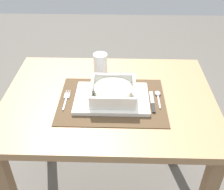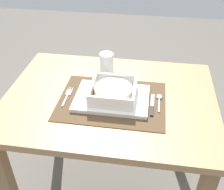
{
  "view_description": "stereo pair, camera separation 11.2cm",
  "coord_description": "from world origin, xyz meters",
  "px_view_note": "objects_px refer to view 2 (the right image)",
  "views": [
    {
      "loc": [
        0.04,
        -0.94,
        1.4
      ],
      "look_at": [
        0.01,
        -0.03,
        0.75
      ],
      "focal_mm": 44.49,
      "sensor_mm": 36.0,
      "label": 1
    },
    {
      "loc": [
        0.15,
        -0.93,
        1.4
      ],
      "look_at": [
        0.01,
        -0.03,
        0.75
      ],
      "focal_mm": 44.49,
      "sensor_mm": 36.0,
      "label": 2
    }
  ],
  "objects_px": {
    "porridge_bowl": "(113,92)",
    "butter_knife": "(152,106)",
    "fork": "(68,95)",
    "drinking_glass": "(107,64)",
    "spoon": "(159,99)",
    "dining_table": "(110,117)"
  },
  "relations": [
    {
      "from": "butter_knife",
      "to": "drinking_glass",
      "type": "height_order",
      "value": "drinking_glass"
    },
    {
      "from": "fork",
      "to": "spoon",
      "type": "xyz_separation_m",
      "value": [
        0.38,
        0.03,
        0.0
      ]
    },
    {
      "from": "fork",
      "to": "spoon",
      "type": "bearing_deg",
      "value": 2.45
    },
    {
      "from": "dining_table",
      "to": "drinking_glass",
      "type": "bearing_deg",
      "value": 103.37
    },
    {
      "from": "dining_table",
      "to": "butter_knife",
      "type": "distance_m",
      "value": 0.22
    },
    {
      "from": "porridge_bowl",
      "to": "butter_knife",
      "type": "bearing_deg",
      "value": -8.8
    },
    {
      "from": "porridge_bowl",
      "to": "fork",
      "type": "xyz_separation_m",
      "value": [
        -0.19,
        -0.0,
        -0.04
      ]
    },
    {
      "from": "spoon",
      "to": "drinking_glass",
      "type": "relative_size",
      "value": 1.2
    },
    {
      "from": "spoon",
      "to": "drinking_glass",
      "type": "bearing_deg",
      "value": 145.73
    },
    {
      "from": "spoon",
      "to": "butter_knife",
      "type": "xyz_separation_m",
      "value": [
        -0.03,
        -0.05,
        -0.0
      ]
    },
    {
      "from": "dining_table",
      "to": "fork",
      "type": "relative_size",
      "value": 6.55
    },
    {
      "from": "fork",
      "to": "drinking_glass",
      "type": "xyz_separation_m",
      "value": [
        0.13,
        0.22,
        0.04
      ]
    },
    {
      "from": "butter_knife",
      "to": "drinking_glass",
      "type": "bearing_deg",
      "value": 134.2
    },
    {
      "from": "dining_table",
      "to": "fork",
      "type": "bearing_deg",
      "value": -171.56
    },
    {
      "from": "porridge_bowl",
      "to": "butter_knife",
      "type": "relative_size",
      "value": 1.28
    },
    {
      "from": "spoon",
      "to": "butter_knife",
      "type": "height_order",
      "value": "spoon"
    },
    {
      "from": "spoon",
      "to": "drinking_glass",
      "type": "height_order",
      "value": "drinking_glass"
    },
    {
      "from": "fork",
      "to": "drinking_glass",
      "type": "distance_m",
      "value": 0.26
    },
    {
      "from": "butter_knife",
      "to": "drinking_glass",
      "type": "xyz_separation_m",
      "value": [
        -0.22,
        0.24,
        0.04
      ]
    },
    {
      "from": "porridge_bowl",
      "to": "spoon",
      "type": "xyz_separation_m",
      "value": [
        0.19,
        0.03,
        -0.03
      ]
    },
    {
      "from": "dining_table",
      "to": "butter_knife",
      "type": "height_order",
      "value": "butter_knife"
    },
    {
      "from": "dining_table",
      "to": "porridge_bowl",
      "type": "height_order",
      "value": "porridge_bowl"
    }
  ]
}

